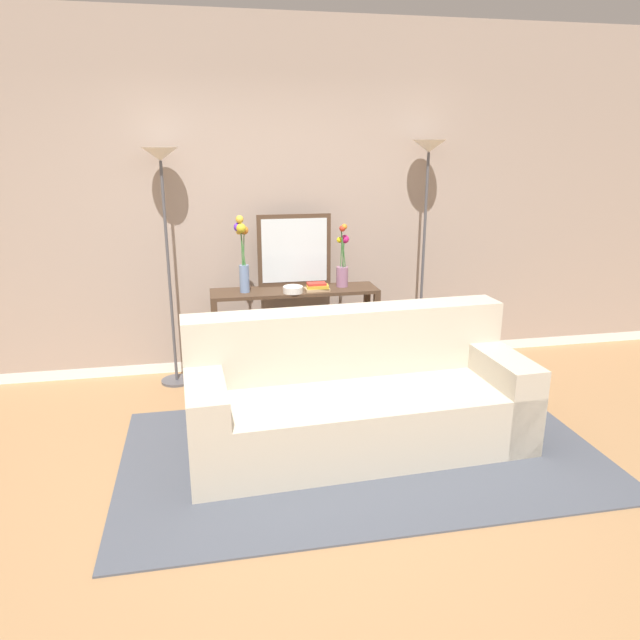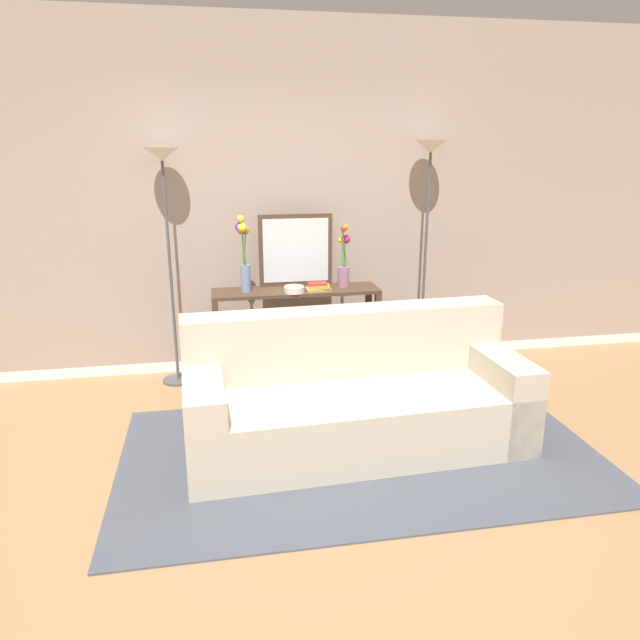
{
  "view_description": "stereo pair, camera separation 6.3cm",
  "coord_description": "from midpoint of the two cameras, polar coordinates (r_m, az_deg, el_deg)",
  "views": [
    {
      "loc": [
        -0.53,
        -3.07,
        1.96
      ],
      "look_at": [
        0.28,
        1.01,
        0.71
      ],
      "focal_mm": 33.12,
      "sensor_mm": 36.0,
      "label": 1
    },
    {
      "loc": [
        -0.46,
        -3.08,
        1.96
      ],
      "look_at": [
        0.28,
        1.01,
        0.71
      ],
      "focal_mm": 33.12,
      "sensor_mm": 36.0,
      "label": 2
    }
  ],
  "objects": [
    {
      "name": "floor_lamp_right",
      "position": [
        5.19,
        9.91,
        12.06
      ],
      "size": [
        0.28,
        0.28,
        1.98
      ],
      "color": "#4C4C51",
      "rests_on": "ground"
    },
    {
      "name": "book_stack",
      "position": [
        4.86,
        -0.65,
        3.21
      ],
      "size": [
        0.2,
        0.13,
        0.07
      ],
      "color": "tan",
      "rests_on": "console_table"
    },
    {
      "name": "ground_plane",
      "position": [
        3.68,
        -1.81,
        -15.57
      ],
      "size": [
        16.0,
        16.0,
        0.02
      ],
      "primitive_type": "cube",
      "color": "#9E754C"
    },
    {
      "name": "vase_short_flowers",
      "position": [
        4.97,
        1.83,
        5.43
      ],
      "size": [
        0.11,
        0.12,
        0.53
      ],
      "color": "gray",
      "rests_on": "console_table"
    },
    {
      "name": "area_rug",
      "position": [
        3.98,
        3.58,
        -12.68
      ],
      "size": [
        3.08,
        1.76,
        0.01
      ],
      "color": "#474C56",
      "rests_on": "ground"
    },
    {
      "name": "book_row_under_console",
      "position": [
        5.09,
        -7.66,
        -5.34
      ],
      "size": [
        0.26,
        0.17,
        0.12
      ],
      "color": "silver",
      "rests_on": "ground"
    },
    {
      "name": "fruit_bowl",
      "position": [
        4.79,
        -3.0,
        2.98
      ],
      "size": [
        0.16,
        0.16,
        0.05
      ],
      "color": "silver",
      "rests_on": "console_table"
    },
    {
      "name": "back_wall",
      "position": [
        5.18,
        -5.79,
        11.3
      ],
      "size": [
        12.0,
        0.15,
        2.95
      ],
      "color": "white",
      "rests_on": "ground"
    },
    {
      "name": "wall_mirror",
      "position": [
        4.98,
        -2.85,
        6.73
      ],
      "size": [
        0.62,
        0.02,
        0.6
      ],
      "color": "#473323",
      "rests_on": "console_table"
    },
    {
      "name": "vase_tall_flowers",
      "position": [
        4.78,
        -7.87,
        6.5
      ],
      "size": [
        0.12,
        0.13,
        0.62
      ],
      "color": "#6B84AD",
      "rests_on": "console_table"
    },
    {
      "name": "couch",
      "position": [
        3.98,
        3.03,
        -7.69
      ],
      "size": [
        2.25,
        0.97,
        0.88
      ],
      "color": "#BCB29E",
      "rests_on": "ground"
    },
    {
      "name": "floor_lamp_left",
      "position": [
        4.86,
        -15.24,
        10.93
      ],
      "size": [
        0.28,
        0.28,
        1.93
      ],
      "color": "#4C4C51",
      "rests_on": "ground"
    },
    {
      "name": "console_table",
      "position": [
        4.97,
        -2.8,
        0.24
      ],
      "size": [
        1.39,
        0.35,
        0.79
      ],
      "color": "#473323",
      "rests_on": "ground"
    }
  ]
}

